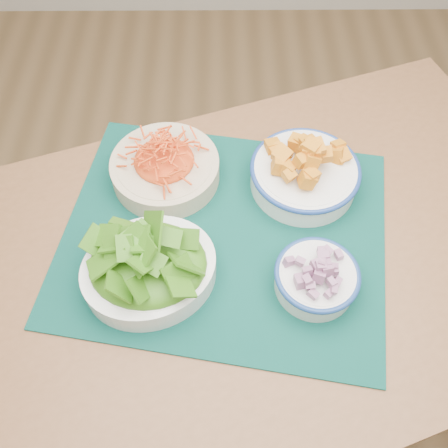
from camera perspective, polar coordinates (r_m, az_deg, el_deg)
name	(u,v)px	position (r m, az deg, el deg)	size (l,w,h in m)	color
ground	(215,422)	(1.55, -1.01, -21.70)	(4.00, 4.00, 0.00)	#9D784C
table	(274,277)	(1.00, 5.77, -6.02)	(1.27, 1.05, 0.75)	brown
placemat	(224,234)	(0.91, 0.00, -1.12)	(0.58, 0.47, 0.00)	#032A25
carrot_bowl	(165,166)	(0.96, -6.78, 6.65)	(0.22, 0.22, 0.08)	beige
squash_bowl	(306,168)	(0.95, 9.31, 6.29)	(0.27, 0.27, 0.10)	white
lettuce_bowl	(148,265)	(0.83, -8.66, -4.66)	(0.28, 0.26, 0.10)	white
onion_bowl	(317,276)	(0.84, 10.55, -5.90)	(0.17, 0.17, 0.07)	silver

